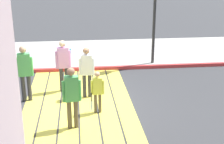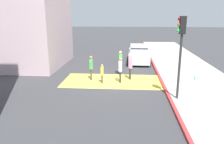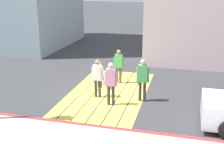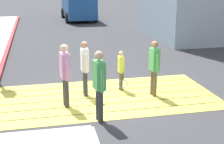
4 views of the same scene
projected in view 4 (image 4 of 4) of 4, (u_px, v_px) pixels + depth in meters
The scene contains 8 objects.
ground_plane at pixel (106, 97), 9.83m from camera, with size 120.00×120.00×0.00m, color #38383A.
crosswalk_stripes at pixel (106, 97), 9.83m from camera, with size 6.40×3.25×0.01m.
van_down_street at pixel (78, 3), 26.17m from camera, with size 2.41×5.23×2.35m.
pedestrian_adult_lead at pixel (65, 71), 8.87m from camera, with size 0.27×0.50×1.73m.
pedestrian_adult_trailing at pixel (85, 65), 9.71m from camera, with size 0.21×0.48×1.63m.
pedestrian_adult_side at pixel (154, 64), 9.72m from camera, with size 0.24×0.48×1.64m.
pedestrian_teen_behind at pixel (99, 81), 7.96m from camera, with size 0.27×0.51×1.76m.
pedestrian_child_with_racket at pixel (121, 69), 10.26m from camera, with size 0.28×0.39×1.24m.
Camera 4 is at (-1.87, -9.04, 3.46)m, focal length 53.94 mm.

